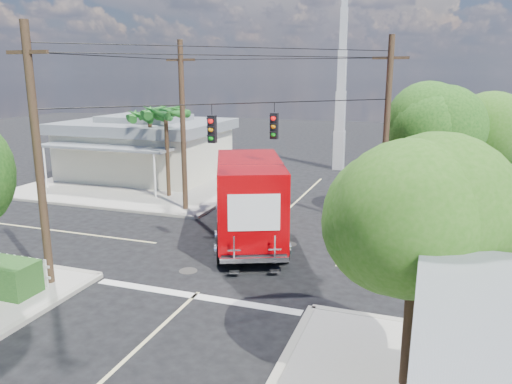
% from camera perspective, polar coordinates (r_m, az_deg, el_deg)
% --- Properties ---
extents(ground, '(120.00, 120.00, 0.00)m').
position_cam_1_polar(ground, '(20.99, -1.82, -7.06)').
color(ground, black).
rests_on(ground, ground).
extents(sidewalk_ne, '(14.12, 14.12, 0.14)m').
position_cam_1_polar(sidewalk_ne, '(30.32, 25.83, -1.81)').
color(sidewalk_ne, '#AAA499').
rests_on(sidewalk_ne, ground).
extents(sidewalk_nw, '(14.12, 14.12, 0.14)m').
position_cam_1_polar(sidewalk_nw, '(35.07, -12.05, 1.18)').
color(sidewalk_nw, '#AAA499').
rests_on(sidewalk_nw, ground).
extents(road_markings, '(32.00, 32.00, 0.01)m').
position_cam_1_polar(road_markings, '(19.71, -3.38, -8.45)').
color(road_markings, beige).
rests_on(road_markings, ground).
extents(building_nw, '(10.80, 10.20, 4.30)m').
position_cam_1_polar(building_nw, '(36.60, -12.44, 5.09)').
color(building_nw, beige).
rests_on(building_nw, sidewalk_nw).
extents(radio_tower, '(0.80, 0.80, 17.00)m').
position_cam_1_polar(radio_tower, '(38.92, 9.69, 10.76)').
color(radio_tower, silver).
rests_on(radio_tower, ground).
extents(tree_ne_front, '(4.21, 4.14, 6.66)m').
position_cam_1_polar(tree_ne_front, '(25.21, 19.56, 6.80)').
color(tree_ne_front, '#422D1C').
rests_on(tree_ne_front, sidewalk_ne).
extents(tree_ne_back, '(3.77, 3.66, 5.82)m').
position_cam_1_polar(tree_ne_back, '(27.59, 24.90, 5.63)').
color(tree_ne_back, '#422D1C').
rests_on(tree_ne_back, sidewalk_ne).
extents(tree_se, '(3.67, 3.54, 5.62)m').
position_cam_1_polar(tree_se, '(11.56, 17.93, -3.89)').
color(tree_se, '#422D1C').
rests_on(tree_se, sidewalk_se).
extents(palm_nw_front, '(3.01, 3.08, 5.59)m').
position_cam_1_polar(palm_nw_front, '(29.76, -10.29, 8.80)').
color(palm_nw_front, '#422D1C').
rests_on(palm_nw_front, sidewalk_nw).
extents(palm_nw_back, '(3.01, 3.08, 5.19)m').
position_cam_1_polar(palm_nw_back, '(32.09, -12.08, 8.38)').
color(palm_nw_back, '#422D1C').
rests_on(palm_nw_back, sidewalk_nw).
extents(utility_poles, '(12.00, 10.68, 9.00)m').
position_cam_1_polar(utility_poles, '(21.91, -4.28, 6.40)').
color(utility_poles, '#473321').
rests_on(utility_poles, ground).
extents(vending_boxes, '(1.90, 0.50, 1.10)m').
position_cam_1_polar(vending_boxes, '(25.41, 17.24, -2.36)').
color(vending_boxes, '#A7080C').
rests_on(vending_boxes, sidewalk_ne).
extents(delivery_truck, '(5.72, 8.98, 3.76)m').
position_cam_1_polar(delivery_truck, '(22.21, -0.84, -0.73)').
color(delivery_truck, black).
rests_on(delivery_truck, ground).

